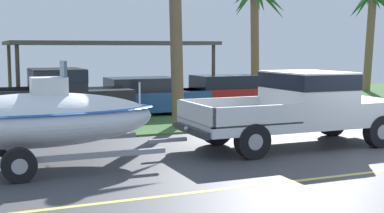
% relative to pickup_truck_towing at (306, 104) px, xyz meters
% --- Properties ---
extents(ground, '(36.00, 22.00, 0.11)m').
position_rel_pickup_truck_towing_xyz_m(ground, '(0.92, 7.23, -1.05)').
color(ground, '#424247').
extents(pickup_truck_towing, '(5.66, 2.15, 1.86)m').
position_rel_pickup_truck_towing_xyz_m(pickup_truck_towing, '(0.00, 0.00, 0.00)').
color(pickup_truck_towing, silver).
rests_on(pickup_truck_towing, ground).
extents(boat_on_trailer, '(5.96, 2.42, 2.19)m').
position_rel_pickup_truck_towing_xyz_m(boat_on_trailer, '(-6.52, -0.00, -0.04)').
color(boat_on_trailer, gray).
rests_on(boat_on_trailer, ground).
extents(parked_pickup_background, '(5.59, 1.98, 1.80)m').
position_rel_pickup_truck_towing_xyz_m(parked_pickup_background, '(-5.27, 6.01, -0.03)').
color(parked_pickup_background, black).
rests_on(parked_pickup_background, ground).
extents(parked_sedan_near, '(4.35, 1.88, 1.38)m').
position_rel_pickup_truck_towing_xyz_m(parked_sedan_near, '(-1.89, 7.25, -0.37)').
color(parked_sedan_near, '#234C89').
rests_on(parked_sedan_near, ground).
extents(parked_sedan_far, '(4.36, 1.86, 1.38)m').
position_rel_pickup_truck_towing_xyz_m(parked_sedan_far, '(1.67, 7.61, -0.37)').
color(parked_sedan_far, '#B21E19').
rests_on(parked_sedan_far, ground).
extents(carport_awning, '(7.87, 4.71, 2.70)m').
position_rel_pickup_truck_towing_xyz_m(carport_awning, '(-2.57, 9.98, 1.55)').
color(carport_awning, '#4C4238').
rests_on(carport_awning, ground).
extents(palm_tree_near_left, '(3.39, 2.80, 5.88)m').
position_rel_pickup_truck_towing_xyz_m(palm_tree_near_left, '(12.59, 12.09, 3.24)').
color(palm_tree_near_left, brown).
rests_on(palm_tree_near_left, ground).
extents(palm_tree_far_left, '(2.91, 2.94, 5.68)m').
position_rel_pickup_truck_towing_xyz_m(palm_tree_far_left, '(4.58, 10.69, 3.12)').
color(palm_tree_far_left, brown).
rests_on(palm_tree_far_left, ground).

